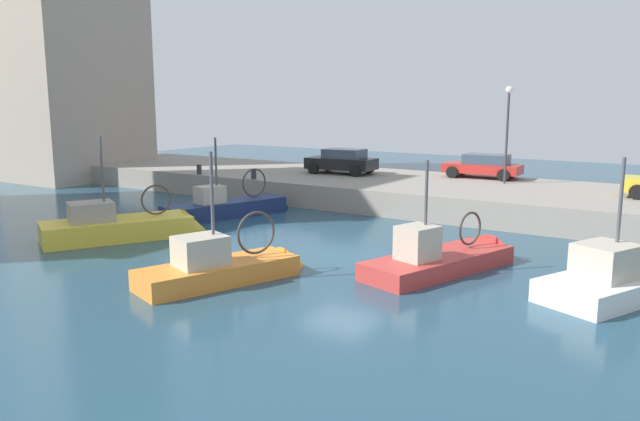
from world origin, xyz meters
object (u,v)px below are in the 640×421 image
at_px(fishing_boat_white, 633,287).
at_px(fishing_boat_navy, 231,214).
at_px(parked_car_red, 483,166).
at_px(quay_streetlamp, 508,118).
at_px(fishing_boat_orange, 228,276).
at_px(parked_car_black, 342,161).
at_px(mooring_bollard_mid, 254,174).
at_px(fishing_boat_yellow, 127,235).
at_px(fishing_boat_red, 447,266).
at_px(mooring_bollard_north, 199,169).

bearing_deg(fishing_boat_white, fishing_boat_navy, 81.73).
xyz_separation_m(fishing_boat_white, parked_car_red, (13.61, 9.07, 1.74)).
bearing_deg(quay_streetlamp, fishing_boat_orange, 170.74).
bearing_deg(parked_car_black, mooring_bollard_mid, 150.85).
relative_size(fishing_boat_yellow, fishing_boat_red, 0.99).
bearing_deg(quay_streetlamp, parked_car_red, 46.43).
relative_size(fishing_boat_navy, parked_car_black, 1.71).
relative_size(mooring_bollard_north, quay_streetlamp, 0.11).
relative_size(fishing_boat_navy, fishing_boat_white, 1.03).
relative_size(fishing_boat_orange, parked_car_red, 1.41).
distance_m(fishing_boat_red, parked_car_red, 14.91).
relative_size(fishing_boat_white, mooring_bollard_mid, 12.20).
bearing_deg(fishing_boat_red, fishing_boat_yellow, 102.17).
bearing_deg(fishing_boat_navy, quay_streetlamp, -46.04).
xyz_separation_m(parked_car_black, mooring_bollard_mid, (-4.72, 2.63, -0.45)).
relative_size(fishing_boat_white, fishing_boat_red, 1.02).
bearing_deg(parked_car_red, fishing_boat_orange, 176.36).
bearing_deg(fishing_boat_orange, fishing_boat_red, -45.93).
bearing_deg(parked_car_black, parked_car_red, -71.35).
distance_m(fishing_boat_white, parked_car_red, 16.45).
bearing_deg(mooring_bollard_mid, fishing_boat_white, -108.50).
relative_size(fishing_boat_white, fishing_boat_orange, 1.15).
relative_size(fishing_boat_navy, parked_car_red, 1.68).
relative_size(fishing_boat_white, parked_car_black, 1.66).
relative_size(fishing_boat_orange, mooring_bollard_mid, 10.57).
relative_size(fishing_boat_yellow, mooring_bollard_north, 11.85).
height_order(fishing_boat_navy, fishing_boat_yellow, fishing_boat_yellow).
distance_m(fishing_boat_navy, mooring_bollard_mid, 4.50).
height_order(fishing_boat_orange, parked_car_red, fishing_boat_orange).
height_order(fishing_boat_white, mooring_bollard_north, fishing_boat_white).
xyz_separation_m(fishing_boat_yellow, parked_car_red, (16.96, -8.47, 1.76)).
height_order(fishing_boat_red, quay_streetlamp, quay_streetlamp).
relative_size(fishing_boat_yellow, parked_car_red, 1.59).
relative_size(fishing_boat_red, mooring_bollard_north, 11.92).
distance_m(parked_car_red, parked_car_black, 7.82).
bearing_deg(quay_streetlamp, fishing_boat_navy, 133.96).
height_order(parked_car_black, mooring_bollard_mid, parked_car_black).
xyz_separation_m(fishing_boat_orange, parked_car_black, (16.64, 6.19, 1.78)).
bearing_deg(mooring_bollard_mid, parked_car_black, -29.15).
relative_size(fishing_boat_navy, mooring_bollard_mid, 12.57).
relative_size(fishing_boat_yellow, parked_car_black, 1.61).
distance_m(parked_car_black, quay_streetlamp, 9.45).
xyz_separation_m(fishing_boat_red, parked_car_red, (14.32, 3.77, 1.75)).
bearing_deg(mooring_bollard_north, quay_streetlamp, -70.20).
bearing_deg(fishing_boat_orange, fishing_boat_navy, 41.09).
distance_m(fishing_boat_navy, quay_streetlamp, 14.40).
distance_m(parked_car_black, mooring_bollard_mid, 5.42).
height_order(fishing_boat_orange, quay_streetlamp, quay_streetlamp).
relative_size(parked_car_red, mooring_bollard_mid, 7.47).
relative_size(parked_car_red, parked_car_black, 1.02).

